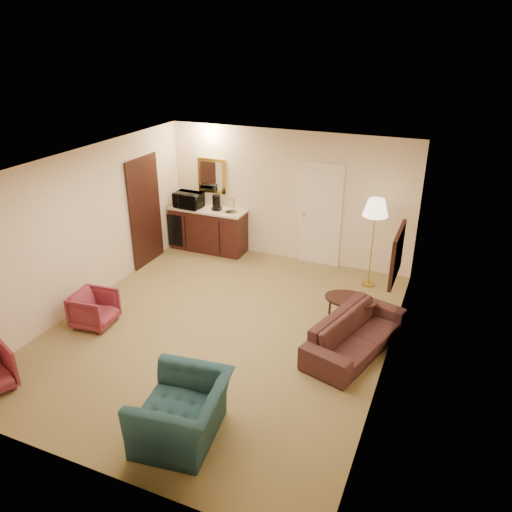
{
  "coord_description": "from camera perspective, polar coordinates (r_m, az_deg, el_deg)",
  "views": [
    {
      "loc": [
        3.1,
        -5.92,
        4.27
      ],
      "look_at": [
        0.38,
        0.5,
        1.12
      ],
      "focal_mm": 35.0,
      "sensor_mm": 36.0,
      "label": 1
    }
  ],
  "objects": [
    {
      "name": "microwave",
      "position": [
        10.48,
        -7.74,
        6.55
      ],
      "size": [
        0.58,
        0.34,
        0.39
      ],
      "primitive_type": "imported",
      "rotation": [
        0.0,
        0.0,
        -0.04
      ],
      "color": "black",
      "rests_on": "wetbar_cabinet"
    },
    {
      "name": "wetbar_cabinet",
      "position": [
        10.57,
        -5.47,
        3.06
      ],
      "size": [
        1.64,
        0.58,
        0.92
      ],
      "primitive_type": "cube",
      "color": "#391312",
      "rests_on": "ground"
    },
    {
      "name": "rose_chair_near",
      "position": [
        8.27,
        -18.02,
        -5.61
      ],
      "size": [
        0.63,
        0.66,
        0.62
      ],
      "primitive_type": "imported",
      "rotation": [
        0.0,
        0.0,
        1.68
      ],
      "color": "maroon",
      "rests_on": "ground"
    },
    {
      "name": "ground",
      "position": [
        7.93,
        -3.99,
        -8.33
      ],
      "size": [
        6.0,
        6.0,
        0.0
      ],
      "primitive_type": "plane",
      "color": "olive",
      "rests_on": "ground"
    },
    {
      "name": "sofa",
      "position": [
        7.39,
        11.4,
        -8.05
      ],
      "size": [
        1.07,
        1.98,
        0.74
      ],
      "primitive_type": "imported",
      "rotation": [
        0.0,
        0.0,
        1.29
      ],
      "color": "black",
      "rests_on": "ground"
    },
    {
      "name": "room_walls",
      "position": [
        7.84,
        -2.46,
        5.29
      ],
      "size": [
        5.02,
        6.01,
        2.61
      ],
      "color": "beige",
      "rests_on": "ground"
    },
    {
      "name": "floor_lamp",
      "position": [
        9.09,
        13.14,
        1.42
      ],
      "size": [
        0.47,
        0.47,
        1.66
      ],
      "primitive_type": "cube",
      "rotation": [
        0.0,
        0.0,
        0.06
      ],
      "color": "#AD9039",
      "rests_on": "ground"
    },
    {
      "name": "coffee_maker",
      "position": [
        10.27,
        -4.55,
        6.11
      ],
      "size": [
        0.2,
        0.2,
        0.31
      ],
      "primitive_type": "cylinder",
      "rotation": [
        0.0,
        0.0,
        0.2
      ],
      "color": "black",
      "rests_on": "wetbar_cabinet"
    },
    {
      "name": "teal_armchair",
      "position": [
        5.86,
        -8.49,
        -16.34
      ],
      "size": [
        0.85,
        1.17,
        0.95
      ],
      "primitive_type": "imported",
      "rotation": [
        0.0,
        0.0,
        -1.43
      ],
      "color": "#1C4347",
      "rests_on": "ground"
    },
    {
      "name": "coffee_table",
      "position": [
        8.06,
        10.62,
        -6.21
      ],
      "size": [
        0.94,
        0.78,
        0.46
      ],
      "primitive_type": "cube",
      "rotation": [
        0.0,
        0.0,
        -0.33
      ],
      "color": "black",
      "rests_on": "ground"
    },
    {
      "name": "waste_bin",
      "position": [
        10.36,
        -2.41,
        0.79
      ],
      "size": [
        0.29,
        0.29,
        0.28
      ],
      "primitive_type": "cylinder",
      "rotation": [
        0.0,
        0.0,
        -0.38
      ],
      "color": "black",
      "rests_on": "ground"
    }
  ]
}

